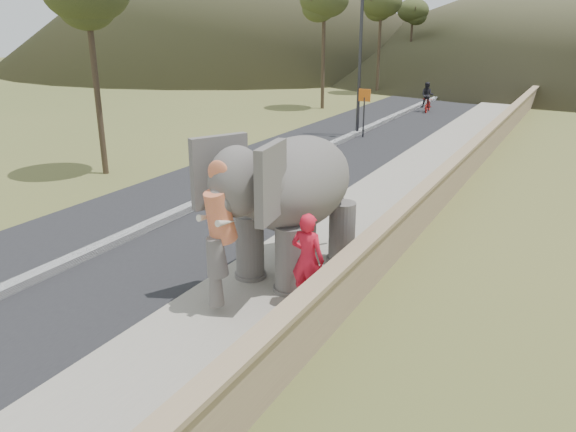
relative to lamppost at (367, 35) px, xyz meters
The scene contains 10 objects.
ground 17.72m from the lamppost, 74.02° to the right, with size 160.00×160.00×0.00m, color olive.
road 8.02m from the lamppost, 92.78° to the right, with size 7.00×120.00×0.03m, color black.
median 7.97m from the lamppost, 92.78° to the right, with size 0.35×120.00×0.22m, color black.
walkway 9.26m from the lamppost, 53.68° to the right, with size 3.00×120.00×0.15m, color #9E9687.
parapet 9.98m from the lamppost, 45.18° to the right, with size 0.30×120.00×1.10m, color tan.
lamppost is the anchor object (origin of this frame).
signboard 3.27m from the lamppost, 67.38° to the right, with size 0.60×0.08×2.40m.
elephant_and_man 17.24m from the lamppost, 73.87° to the right, with size 2.91×4.72×3.20m.
motorcyclist 10.28m from the lamppost, 85.37° to the left, with size 0.91×1.76×1.88m.
trees 15.50m from the lamppost, 59.41° to the left, with size 48.29×43.59×8.31m.
Camera 1 is at (5.41, -10.35, 5.51)m, focal length 35.00 mm.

